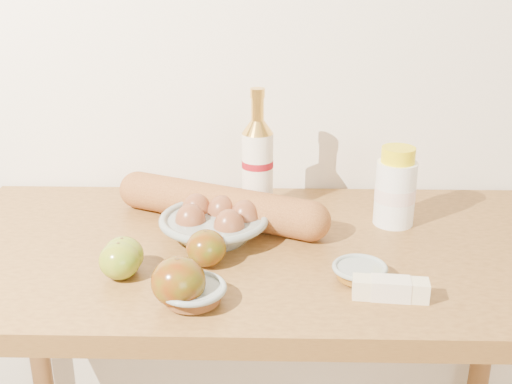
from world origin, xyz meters
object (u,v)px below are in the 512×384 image
Objects in this scene: table at (256,303)px; bourbon_bottle at (258,164)px; cream_bottle at (395,189)px; egg_bowl at (215,223)px; baguette at (219,204)px.

table is 0.28m from bourbon_bottle.
table is 7.49× the size of cream_bottle.
bourbon_bottle is 0.17m from egg_bowl.
egg_bowl is (-0.08, -0.12, -0.08)m from bourbon_bottle.
cream_bottle is 0.36m from egg_bowl.
table is 4.53× the size of egg_bowl.
table is 0.18m from egg_bowl.
cream_bottle reaches higher than egg_bowl.
bourbon_bottle reaches higher than baguette.
bourbon_bottle is 0.57× the size of baguette.
table is at bearing -22.12° from egg_bowl.
cream_bottle reaches higher than baguette.
egg_bowl reaches higher than table.
cream_bottle reaches higher than table.
baguette reaches higher than egg_bowl.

